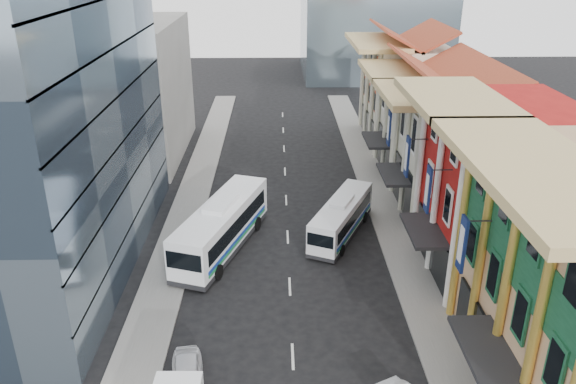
{
  "coord_description": "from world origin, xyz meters",
  "views": [
    {
      "loc": [
        -0.77,
        -16.83,
        20.82
      ],
      "look_at": [
        0.0,
        20.95,
        4.3
      ],
      "focal_mm": 35.0,
      "sensor_mm": 36.0,
      "label": 1
    }
  ],
  "objects_px": {
    "bus_right": "(342,217)",
    "sedan_left": "(187,375)",
    "office_tower": "(15,49)",
    "bus_left_far": "(222,225)"
  },
  "relations": [
    {
      "from": "bus_right",
      "to": "sedan_left",
      "type": "distance_m",
      "value": 19.14
    },
    {
      "from": "sedan_left",
      "to": "office_tower",
      "type": "bearing_deg",
      "value": 122.8
    },
    {
      "from": "office_tower",
      "to": "bus_left_far",
      "type": "distance_m",
      "value": 17.83
    },
    {
      "from": "office_tower",
      "to": "bus_left_far",
      "type": "height_order",
      "value": "office_tower"
    },
    {
      "from": "bus_left_far",
      "to": "sedan_left",
      "type": "xyz_separation_m",
      "value": [
        -0.6,
        -14.36,
        -1.28
      ]
    },
    {
      "from": "office_tower",
      "to": "bus_right",
      "type": "bearing_deg",
      "value": 8.98
    },
    {
      "from": "bus_left_far",
      "to": "sedan_left",
      "type": "height_order",
      "value": "bus_left_far"
    },
    {
      "from": "bus_left_far",
      "to": "bus_right",
      "type": "relative_size",
      "value": 1.27
    },
    {
      "from": "office_tower",
      "to": "sedan_left",
      "type": "height_order",
      "value": "office_tower"
    },
    {
      "from": "office_tower",
      "to": "bus_left_far",
      "type": "xyz_separation_m",
      "value": [
        12.1,
        1.24,
        -13.03
      ]
    }
  ]
}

